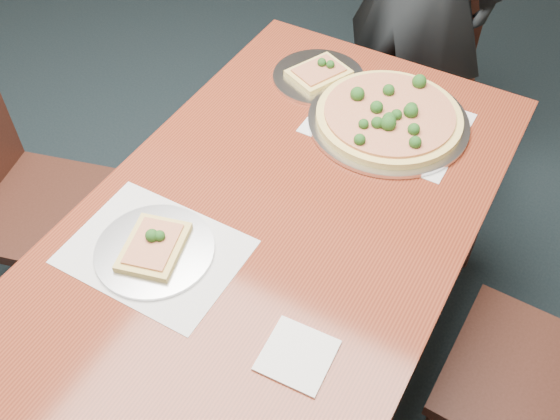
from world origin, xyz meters
The scene contains 10 objects.
ground centered at (0.00, 0.00, 0.00)m, with size 8.00×8.00×0.00m, color black.
dining_table centered at (0.35, 0.14, 0.66)m, with size 0.90×1.50×0.75m.
chair_far centered at (0.33, 1.28, 0.52)m, with size 0.54×0.54×0.91m.
chair_left centered at (-0.50, -0.02, 0.52)m, with size 0.52×0.52×0.91m.
placemat_main centered at (0.46, 0.58, 0.75)m, with size 0.42×0.32×0.00m, color white.
placemat_near centered at (0.16, -0.12, 0.75)m, with size 0.40×0.30×0.00m, color white.
pizza_pan centered at (0.46, 0.58, 0.77)m, with size 0.45×0.45×0.07m.
slice_plate_near centered at (0.16, -0.12, 0.76)m, with size 0.28×0.28×0.06m.
slice_plate_far centered at (0.19, 0.67, 0.76)m, with size 0.28×0.28×0.05m.
napkin centered at (0.58, -0.19, 0.75)m, with size 0.14×0.14×0.01m, color white.
Camera 1 is at (0.86, -0.76, 1.90)m, focal length 40.00 mm.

